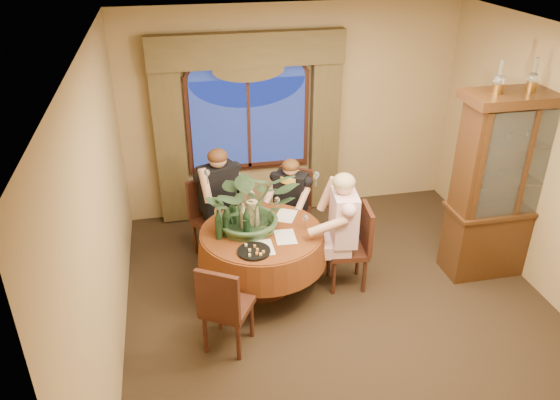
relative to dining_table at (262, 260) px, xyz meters
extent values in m
plane|color=black|center=(0.76, -0.62, -0.38)|extent=(5.00, 5.00, 0.00)
plane|color=#A18759|center=(0.76, 1.88, 1.02)|extent=(4.50, 0.00, 4.50)
plane|color=white|center=(0.76, -0.62, 2.42)|extent=(5.00, 5.00, 0.00)
cube|color=#4A3F23|center=(-0.87, 1.76, 0.80)|extent=(0.38, 0.14, 2.32)
cube|color=#4A3F23|center=(1.19, 1.76, 0.80)|extent=(0.38, 0.14, 2.32)
cylinder|color=maroon|center=(0.00, 0.00, 0.00)|extent=(1.68, 1.68, 0.75)
cube|color=#321C0E|center=(2.75, -0.16, 0.70)|extent=(1.33, 0.53, 2.15)
cube|color=black|center=(0.94, -0.11, 0.10)|extent=(0.47, 0.47, 0.96)
cube|color=black|center=(0.52, 0.86, 0.10)|extent=(0.58, 0.58, 0.96)
cube|color=black|center=(-0.45, 0.81, 0.10)|extent=(0.57, 0.57, 0.96)
cube|color=black|center=(-0.48, -0.82, 0.10)|extent=(0.57, 0.57, 0.96)
imported|color=#355735|center=(-0.09, 0.11, 1.00)|extent=(0.98, 1.09, 0.85)
imported|color=#4E5C2D|center=(0.03, -0.08, 0.40)|extent=(0.17, 0.17, 0.05)
cylinder|color=black|center=(-0.15, -0.40, 0.39)|extent=(0.34, 0.34, 0.02)
cylinder|color=tan|center=(-0.19, 0.02, 0.54)|extent=(0.07, 0.07, 0.33)
cylinder|color=black|center=(-0.38, -0.03, 0.54)|extent=(0.07, 0.07, 0.33)
cylinder|color=black|center=(-0.46, -0.06, 0.54)|extent=(0.07, 0.07, 0.33)
cylinder|color=black|center=(-0.28, 0.16, 0.54)|extent=(0.07, 0.07, 0.33)
cylinder|color=tan|center=(-0.45, 0.12, 0.54)|extent=(0.07, 0.07, 0.33)
cylinder|color=black|center=(-0.17, -0.07, 0.54)|extent=(0.07, 0.07, 0.33)
cube|color=white|center=(0.22, -0.18, 0.38)|extent=(0.23, 0.31, 0.00)
cube|color=white|center=(0.32, 0.26, 0.38)|extent=(0.32, 0.36, 0.00)
cube|color=white|center=(-0.05, -0.34, 0.38)|extent=(0.22, 0.30, 0.00)
camera|label=1|loc=(-0.83, -4.92, 3.38)|focal=35.00mm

